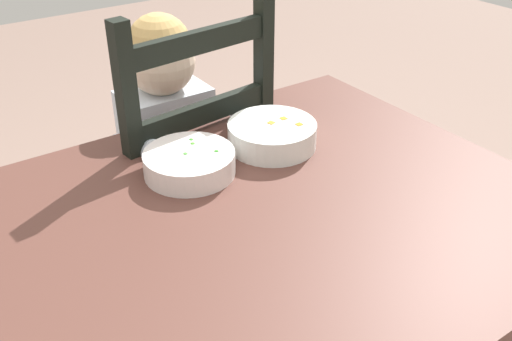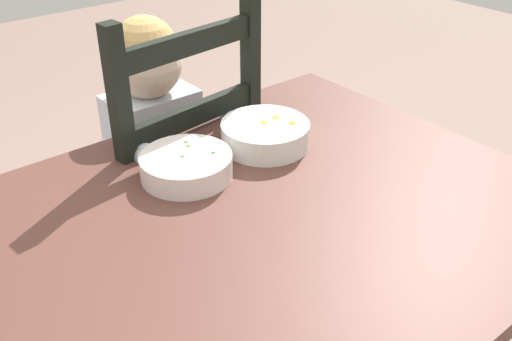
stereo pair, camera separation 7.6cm
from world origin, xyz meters
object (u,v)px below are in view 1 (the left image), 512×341
Objects in this scene: bowl_of_peas at (189,162)px; dining_table at (259,258)px; child_figure at (172,141)px; spoon at (243,144)px; dining_chair at (178,192)px; bowl_of_carrots at (272,134)px.

dining_table is at bearing -79.06° from bowl_of_peas.
dining_table is at bearing -97.78° from child_figure.
bowl_of_peas is at bearing -109.63° from child_figure.
bowl_of_peas is 1.36× the size of spoon.
spoon is (0.15, 0.04, -0.02)m from bowl_of_peas.
spoon is at bearing -80.46° from dining_chair.
dining_chair is 5.41× the size of bowl_of_peas.
child_figure is (0.07, 0.49, 0.02)m from dining_table.
child_figure reaches higher than bowl_of_peas.
dining_chair reaches higher than bowl_of_carrots.
child_figure is 0.33m from bowl_of_peas.
spoon is (-0.05, 0.04, -0.03)m from bowl_of_carrots.
spoon is at bearing 12.79° from bowl_of_peas.
child_figure reaches higher than dining_table.
dining_chair is 7.35× the size of spoon.
spoon reaches higher than dining_table.
dining_table is 7.99× the size of spoon.
bowl_of_carrots is (0.17, 0.19, 0.14)m from dining_table.
child_figure is (-0.01, -0.00, 0.16)m from dining_chair.
dining_chair is at bearing 69.45° from bowl_of_peas.
dining_chair is at bearing 24.71° from child_figure.
dining_table is 0.28m from spoon.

